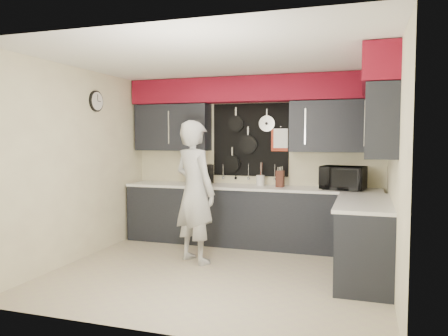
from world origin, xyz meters
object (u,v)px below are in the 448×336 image
(utensil_crock, at_px, (260,181))
(microwave, at_px, (343,178))
(coffee_maker, at_px, (207,174))
(knife_block, at_px, (280,179))
(person, at_px, (195,192))

(utensil_crock, bearing_deg, microwave, -3.56)
(microwave, height_order, coffee_maker, microwave)
(coffee_maker, bearing_deg, microwave, -18.62)
(knife_block, distance_m, person, 1.45)
(utensil_crock, relative_size, coffee_maker, 0.51)
(microwave, distance_m, coffee_maker, 2.08)
(microwave, bearing_deg, person, -138.92)
(microwave, xyz_separation_m, coffee_maker, (-2.08, 0.01, 0.00))
(person, bearing_deg, microwave, -121.30)
(knife_block, height_order, coffee_maker, coffee_maker)
(knife_block, height_order, utensil_crock, knife_block)
(person, bearing_deg, utensil_crock, -89.85)
(microwave, distance_m, knife_block, 0.91)
(knife_block, height_order, person, person)
(knife_block, relative_size, coffee_maker, 0.76)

